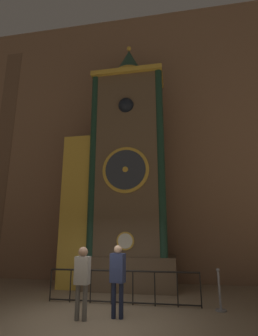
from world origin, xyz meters
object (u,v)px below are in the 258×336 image
at_px(stanchion_post, 220,297).
at_px(visitor_far, 118,274).
at_px(visitor_near, 82,275).
at_px(clock_tower, 121,175).

bearing_deg(stanchion_post, visitor_far, -156.38).
xyz_separation_m(visitor_near, stanchion_post, (3.29, 1.38, -0.64)).
relative_size(visitor_near, visitor_far, 0.98).
bearing_deg(visitor_near, clock_tower, 91.00).
height_order(visitor_near, stanchion_post, visitor_near).
relative_size(visitor_near, stanchion_post, 1.55).
bearing_deg(clock_tower, visitor_near, -91.90).
bearing_deg(visitor_far, clock_tower, 112.74).
distance_m(visitor_near, stanchion_post, 3.62).
bearing_deg(visitor_far, stanchion_post, 35.16).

